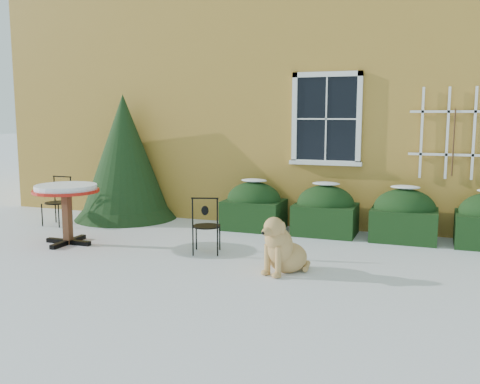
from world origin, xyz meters
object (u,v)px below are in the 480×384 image
at_px(patio_chair_near, 206,225).
at_px(dog, 282,249).
at_px(bistro_table, 66,195).
at_px(patio_chair_far, 58,201).
at_px(evergreen_shrub, 125,169).

xyz_separation_m(patio_chair_near, dog, (1.32, -0.56, -0.12)).
height_order(bistro_table, patio_chair_near, bistro_table).
bearing_deg(bistro_table, dog, -5.37).
xyz_separation_m(patio_chair_far, dog, (4.78, -1.54, -0.14)).
height_order(bistro_table, dog, bistro_table).
xyz_separation_m(bistro_table, patio_chair_far, (-1.14, 1.20, -0.34)).
bearing_deg(patio_chair_near, dog, 140.03).
relative_size(patio_chair_near, dog, 1.03).
xyz_separation_m(evergreen_shrub, bistro_table, (0.31, -2.20, -0.19)).
bearing_deg(patio_chair_far, bistro_table, -46.26).
distance_m(evergreen_shrub, dog, 4.74).
bearing_deg(evergreen_shrub, patio_chair_far, -129.63).
relative_size(bistro_table, patio_chair_near, 1.19).
relative_size(bistro_table, dog, 1.23).
height_order(patio_chair_near, patio_chair_far, patio_chair_far).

